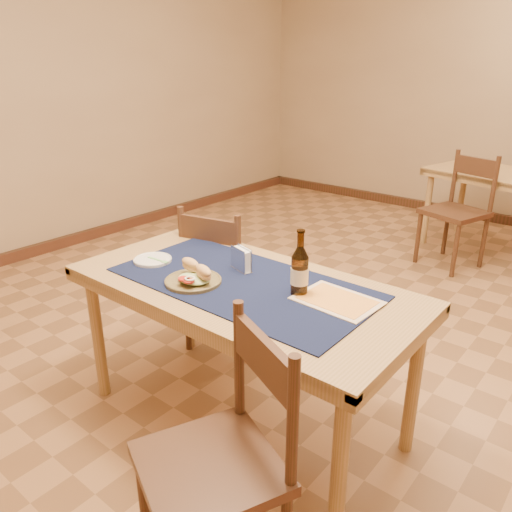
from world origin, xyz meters
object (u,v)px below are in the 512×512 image
Objects in this scene: chair_main_near at (222,458)px; beer_bottle at (300,271)px; chair_main_far at (224,276)px; napkin_holder at (241,259)px; sandwich_plate at (194,278)px; main_table at (242,299)px.

chair_main_near is 0.82m from beer_bottle.
chair_main_far is 0.97m from beer_bottle.
chair_main_near reaches higher than napkin_holder.
sandwich_plate is (-0.62, 0.49, 0.30)m from chair_main_near.
main_table is 0.81m from chair_main_near.
napkin_holder is (-0.09, 0.10, 0.14)m from main_table.
chair_main_near is (1.00, -1.09, 0.00)m from chair_main_far.
main_table is 0.20m from napkin_holder.
chair_main_far is at bearing 132.49° from chair_main_near.
chair_main_near is 0.98m from napkin_holder.
chair_main_near is at bearing -54.20° from main_table.
chair_main_far reaches higher than napkin_holder.
sandwich_plate is at bearing 141.44° from chair_main_near.
chair_main_near is 0.84m from sandwich_plate.
chair_main_far is 0.77m from sandwich_plate.
main_table is 6.25× the size of sandwich_plate.
beer_bottle is (0.42, 0.21, 0.08)m from sandwich_plate.
napkin_holder is at bearing 75.45° from sandwich_plate.
chair_main_far is 6.81× the size of napkin_holder.
chair_main_far is (-0.54, 0.45, -0.19)m from main_table.
chair_main_near is at bearing -74.71° from beer_bottle.
beer_bottle reaches higher than chair_main_far.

